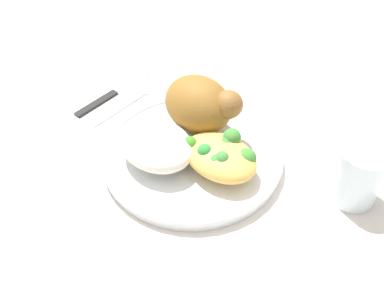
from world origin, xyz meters
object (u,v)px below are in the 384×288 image
Objects in this scene: plate at (192,154)px; rice_pile at (156,145)px; knife at (115,92)px; roasted_chicken at (201,104)px; mac_cheese_with_broccoli at (220,156)px; water_glass at (358,175)px; fork at (132,100)px.

rice_pile is at bearing -120.91° from plate.
rice_pile reaches higher than knife.
roasted_chicken is 0.09m from mac_cheese_with_broccoli.
knife is (-0.17, 0.07, -0.04)m from rice_pile.
mac_cheese_with_broccoli reaches higher than rice_pile.
plate is at bearing 59.09° from rice_pile.
roasted_chicken is 0.09m from rice_pile.
knife is at bearing 171.69° from plate.
water_glass reaches higher than rice_pile.
roasted_chicken reaches higher than plate.
plate is 3.10× the size of water_glass.
knife is at bearing 157.39° from rice_pile.
fork is 1.77× the size of water_glass.
mac_cheese_with_broccoli reaches higher than fork.
rice_pile is 0.16m from fork.
roasted_chicken is at bearing -168.13° from water_glass.
plate is 0.20m from knife.
rice_pile is (-0.03, -0.04, 0.03)m from plate.
rice_pile is 1.06× the size of mac_cheese_with_broccoli.
rice_pile reaches higher than plate.
rice_pile is at bearing -29.38° from fork.
fork is (-0.14, -0.01, -0.06)m from roasted_chicken.
fork is at bearing 6.75° from knife.
roasted_chicken reaches higher than water_glass.
knife is (-0.04, -0.00, 0.00)m from fork.
mac_cheese_with_broccoli reaches higher than knife.
knife reaches higher than fork.
mac_cheese_with_broccoli reaches higher than plate.
rice_pile is at bearing -22.61° from knife.
roasted_chicken reaches higher than rice_pile.
fork is (-0.21, 0.03, -0.04)m from mac_cheese_with_broccoli.
mac_cheese_with_broccoli is 0.17m from water_glass.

